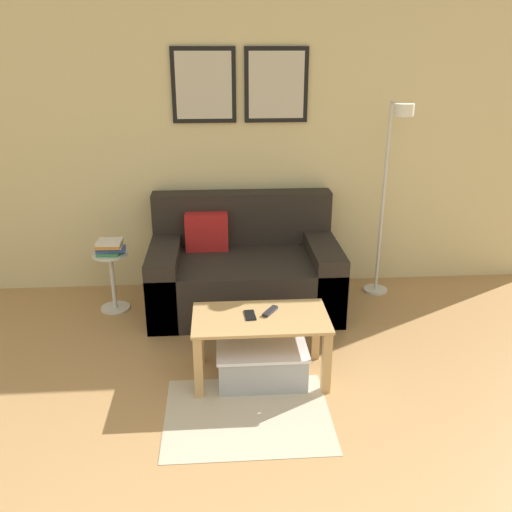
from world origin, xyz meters
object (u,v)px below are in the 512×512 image
(floor_lamp, at_px, (391,179))
(book_stack, at_px, (110,247))
(coffee_table, at_px, (261,330))
(couch, at_px, (244,271))
(cell_phone, at_px, (250,315))
(storage_bin, at_px, (262,361))
(side_table, at_px, (112,276))
(remote_control, at_px, (270,311))

(floor_lamp, distance_m, book_stack, 2.35)
(coffee_table, bearing_deg, couch, 92.96)
(cell_phone, bearing_deg, couch, 84.79)
(coffee_table, height_order, book_stack, book_stack)
(storage_bin, bearing_deg, side_table, 136.13)
(remote_control, bearing_deg, coffee_table, -108.40)
(book_stack, bearing_deg, coffee_table, -43.33)
(coffee_table, bearing_deg, floor_lamp, 44.60)
(couch, distance_m, cell_phone, 1.10)
(book_stack, xyz_separation_m, remote_control, (1.21, -1.03, -0.10))
(storage_bin, height_order, floor_lamp, floor_lamp)
(floor_lamp, bearing_deg, book_stack, -178.65)
(storage_bin, xyz_separation_m, floor_lamp, (1.14, 1.16, 0.94))
(side_table, distance_m, remote_control, 1.60)
(book_stack, bearing_deg, storage_bin, -43.86)
(book_stack, relative_size, remote_control, 1.61)
(couch, relative_size, coffee_table, 1.75)
(coffee_table, height_order, cell_phone, cell_phone)
(storage_bin, distance_m, cell_phone, 0.34)
(couch, bearing_deg, book_stack, -178.70)
(cell_phone, bearing_deg, side_table, 130.74)
(couch, bearing_deg, remote_control, -83.23)
(floor_lamp, height_order, remote_control, floor_lamp)
(floor_lamp, bearing_deg, coffee_table, -135.40)
(floor_lamp, distance_m, cell_phone, 1.76)
(couch, bearing_deg, storage_bin, -86.85)
(coffee_table, relative_size, side_table, 1.76)
(couch, bearing_deg, coffee_table, -87.04)
(storage_bin, xyz_separation_m, remote_control, (0.06, 0.08, 0.33))
(coffee_table, bearing_deg, cell_phone, 165.41)
(storage_bin, xyz_separation_m, book_stack, (-1.15, 1.11, 0.43))
(storage_bin, bearing_deg, coffee_table, 101.61)
(couch, height_order, side_table, couch)
(floor_lamp, relative_size, cell_phone, 12.01)
(couch, distance_m, coffee_table, 1.11)
(side_table, relative_size, cell_phone, 3.58)
(floor_lamp, xyz_separation_m, side_table, (-2.30, -0.05, -0.77))
(storage_bin, bearing_deg, floor_lamp, 45.36)
(book_stack, height_order, remote_control, book_stack)
(couch, height_order, storage_bin, couch)
(side_table, bearing_deg, book_stack, -45.37)
(floor_lamp, height_order, book_stack, floor_lamp)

